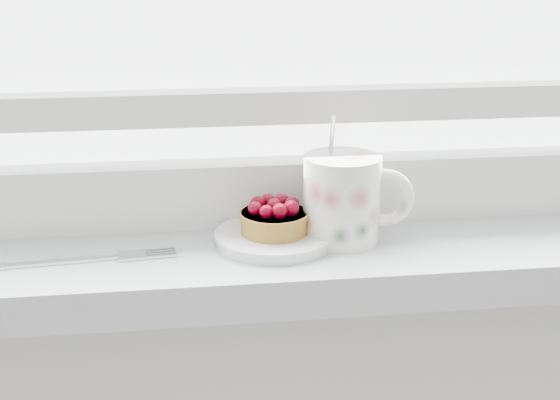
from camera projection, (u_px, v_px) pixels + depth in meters
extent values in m
cube|color=#B8BDBF|center=(284.00, 260.00, 0.82)|extent=(1.60, 0.20, 0.04)
cube|color=silver|center=(275.00, 190.00, 0.86)|extent=(1.30, 0.05, 0.07)
cube|color=silver|center=(275.00, 105.00, 0.83)|extent=(1.30, 0.04, 0.04)
cylinder|color=silver|center=(274.00, 238.00, 0.80)|extent=(0.12, 0.12, 0.01)
cylinder|color=#8D611E|center=(274.00, 222.00, 0.80)|extent=(0.07, 0.07, 0.02)
cylinder|color=#8D611E|center=(274.00, 214.00, 0.80)|extent=(0.07, 0.07, 0.01)
sphere|color=#4A010C|center=(274.00, 206.00, 0.79)|extent=(0.02, 0.02, 0.02)
sphere|color=#4A010C|center=(292.00, 204.00, 0.80)|extent=(0.02, 0.02, 0.02)
sphere|color=#4A010C|center=(282.00, 201.00, 0.81)|extent=(0.02, 0.02, 0.02)
sphere|color=#4A010C|center=(268.00, 201.00, 0.81)|extent=(0.02, 0.02, 0.02)
sphere|color=#4A010C|center=(258.00, 203.00, 0.80)|extent=(0.02, 0.02, 0.02)
sphere|color=#4A010C|center=(255.00, 208.00, 0.79)|extent=(0.01, 0.01, 0.01)
sphere|color=#4A010C|center=(266.00, 212.00, 0.78)|extent=(0.01, 0.01, 0.01)
sphere|color=#4A010C|center=(280.00, 211.00, 0.78)|extent=(0.02, 0.02, 0.02)
sphere|color=#4A010C|center=(291.00, 208.00, 0.78)|extent=(0.02, 0.02, 0.02)
cylinder|color=white|center=(342.00, 199.00, 0.80)|extent=(0.09, 0.09, 0.09)
cylinder|color=black|center=(343.00, 160.00, 0.79)|extent=(0.07, 0.07, 0.01)
torus|color=white|center=(384.00, 198.00, 0.80)|extent=(0.06, 0.02, 0.06)
cylinder|color=silver|center=(331.00, 141.00, 0.80)|extent=(0.01, 0.02, 0.06)
cube|color=silver|center=(47.00, 263.00, 0.75)|extent=(0.10, 0.02, 0.00)
cube|color=silver|center=(109.00, 257.00, 0.77)|extent=(0.02, 0.01, 0.00)
cube|color=silver|center=(132.00, 255.00, 0.77)|extent=(0.03, 0.02, 0.00)
cube|color=silver|center=(161.00, 256.00, 0.77)|extent=(0.03, 0.01, 0.00)
cube|color=silver|center=(161.00, 254.00, 0.77)|extent=(0.03, 0.01, 0.00)
cube|color=silver|center=(160.00, 252.00, 0.78)|extent=(0.03, 0.01, 0.00)
cube|color=silver|center=(160.00, 250.00, 0.78)|extent=(0.03, 0.01, 0.00)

